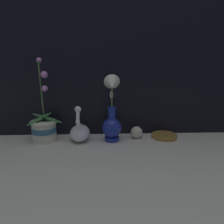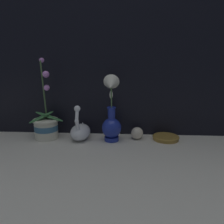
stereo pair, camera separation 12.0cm
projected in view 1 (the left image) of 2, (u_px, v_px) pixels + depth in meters
ground_plane at (108, 146)px, 1.14m from camera, size 2.80×2.80×0.00m
window_backdrop at (106, 31)px, 1.22m from camera, size 2.80×0.03×1.20m
orchid_potted_plant at (44, 127)px, 1.21m from camera, size 0.19×0.16×0.45m
swan_figurine at (80, 132)px, 1.22m from camera, size 0.11×0.20×0.21m
blue_vase at (112, 119)px, 1.19m from camera, size 0.11×0.13×0.37m
glass_sphere at (136, 132)px, 1.26m from camera, size 0.07×0.07×0.07m
amber_dish at (164, 136)px, 1.27m from camera, size 0.15×0.15×0.02m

